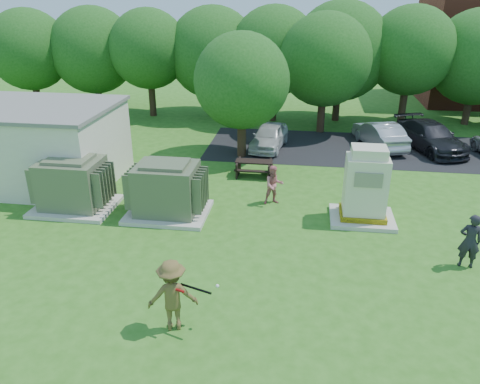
% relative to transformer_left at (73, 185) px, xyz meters
% --- Properties ---
extents(ground, '(120.00, 120.00, 0.00)m').
position_rel_transformer_left_xyz_m(ground, '(6.50, -4.50, -0.97)').
color(ground, '#2D6619').
rests_on(ground, ground).
extents(service_building, '(10.00, 5.00, 3.20)m').
position_rel_transformer_left_xyz_m(service_building, '(-4.50, 2.50, 0.63)').
color(service_building, beige).
rests_on(service_building, ground).
extents(parking_strip, '(20.00, 6.00, 0.01)m').
position_rel_transformer_left_xyz_m(parking_strip, '(13.50, 9.00, -0.96)').
color(parking_strip, '#232326').
rests_on(parking_strip, ground).
extents(transformer_left, '(3.00, 2.40, 2.07)m').
position_rel_transformer_left_xyz_m(transformer_left, '(0.00, 0.00, 0.00)').
color(transformer_left, beige).
rests_on(transformer_left, ground).
extents(transformer_right, '(3.00, 2.40, 2.07)m').
position_rel_transformer_left_xyz_m(transformer_right, '(3.70, 0.00, 0.00)').
color(transformer_right, beige).
rests_on(transformer_right, ground).
extents(generator_cabinet, '(2.30, 1.89, 2.81)m').
position_rel_transformer_left_xyz_m(generator_cabinet, '(10.88, 0.55, 0.26)').
color(generator_cabinet, beige).
rests_on(generator_cabinet, ground).
extents(picnic_table, '(1.65, 1.24, 0.71)m').
position_rel_transformer_left_xyz_m(picnic_table, '(6.43, 4.41, -0.53)').
color(picnic_table, black).
rests_on(picnic_table, ground).
extents(batter, '(1.38, 1.01, 1.91)m').
position_rel_transformer_left_xyz_m(batter, '(5.65, -6.20, -0.01)').
color(batter, brown).
rests_on(batter, ground).
extents(person_by_generator, '(0.69, 0.50, 1.75)m').
position_rel_transformer_left_xyz_m(person_by_generator, '(13.72, -2.19, -0.09)').
color(person_by_generator, black).
rests_on(person_by_generator, ground).
extents(person_at_picnic, '(0.92, 0.82, 1.58)m').
position_rel_transformer_left_xyz_m(person_at_picnic, '(7.54, 1.53, -0.18)').
color(person_at_picnic, '#C5686E').
rests_on(person_at_picnic, ground).
extents(car_white, '(2.06, 4.00, 1.30)m').
position_rel_transformer_left_xyz_m(car_white, '(6.76, 8.47, -0.32)').
color(car_white, silver).
rests_on(car_white, ground).
extents(car_silver_a, '(2.65, 4.48, 1.39)m').
position_rel_transformer_left_xyz_m(car_silver_a, '(12.56, 9.49, -0.27)').
color(car_silver_a, '#9E9EA2').
rests_on(car_silver_a, ground).
extents(car_dark, '(3.58, 5.27, 1.42)m').
position_rel_transformer_left_xyz_m(car_dark, '(15.14, 9.43, -0.26)').
color(car_dark, black).
rests_on(car_dark, ground).
extents(batting_equipment, '(0.99, 0.49, 0.13)m').
position_rel_transformer_left_xyz_m(batting_equipment, '(6.27, -6.24, 0.27)').
color(batting_equipment, black).
rests_on(batting_equipment, ground).
extents(tree_row, '(41.30, 13.30, 7.30)m').
position_rel_transformer_left_xyz_m(tree_row, '(8.25, 14.00, 3.18)').
color(tree_row, '#47301E').
rests_on(tree_row, ground).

